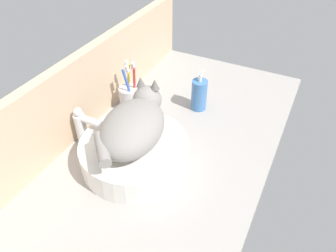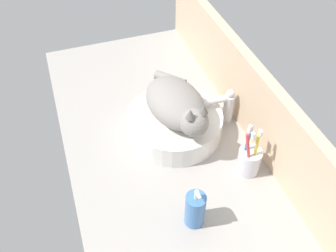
# 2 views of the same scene
# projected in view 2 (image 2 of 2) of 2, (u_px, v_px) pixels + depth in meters

# --- Properties ---
(ground_plane) EXTENTS (1.34, 0.63, 0.04)m
(ground_plane) POSITION_uv_depth(u_px,v_px,m) (164.00, 149.00, 1.26)
(ground_plane) COLOR #9E9993
(backsplash_panel) EXTENTS (1.34, 0.04, 0.26)m
(backsplash_panel) POSITION_uv_depth(u_px,v_px,m) (250.00, 97.00, 1.22)
(backsplash_panel) COLOR #CCAD8C
(backsplash_panel) RESTS_ON ground_plane
(sink_basin) EXTENTS (0.32, 0.32, 0.08)m
(sink_basin) POSITION_uv_depth(u_px,v_px,m) (175.00, 123.00, 1.26)
(sink_basin) COLOR silver
(sink_basin) RESTS_ON ground_plane
(cat) EXTENTS (0.32, 0.21, 0.14)m
(cat) POSITION_uv_depth(u_px,v_px,m) (177.00, 104.00, 1.18)
(cat) COLOR gray
(cat) RESTS_ON sink_basin
(faucet) EXTENTS (0.04, 0.12, 0.14)m
(faucet) POSITION_uv_depth(u_px,v_px,m) (226.00, 105.00, 1.28)
(faucet) COLOR silver
(faucet) RESTS_ON ground_plane
(soap_dispenser) EXTENTS (0.06, 0.06, 0.15)m
(soap_dispenser) POSITION_uv_depth(u_px,v_px,m) (195.00, 209.00, 1.01)
(soap_dispenser) COLOR #3F72B2
(soap_dispenser) RESTS_ON ground_plane
(toothbrush_cup) EXTENTS (0.07, 0.07, 0.19)m
(toothbrush_cup) POSITION_uv_depth(u_px,v_px,m) (249.00, 160.00, 1.14)
(toothbrush_cup) COLOR silver
(toothbrush_cup) RESTS_ON ground_plane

